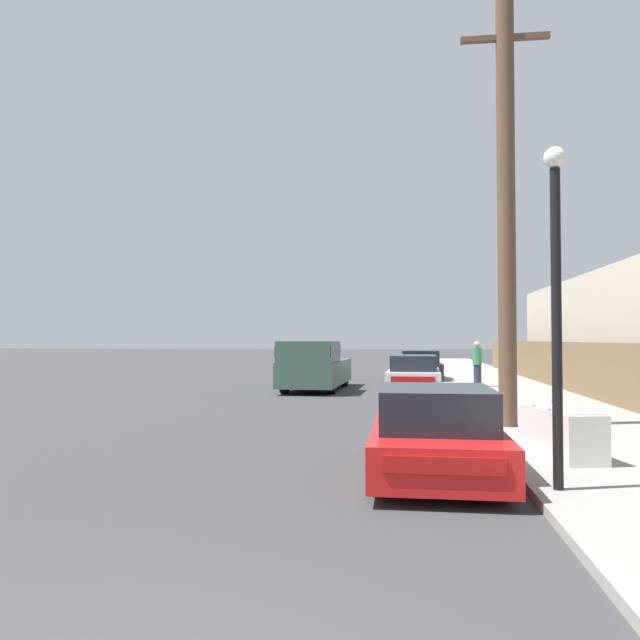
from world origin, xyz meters
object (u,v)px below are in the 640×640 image
Objects in this scene: pickup_truck at (314,366)px; street_lamp at (556,286)px; discarded_fridge at (560,431)px; utility_pole at (506,205)px; car_parked_mid at (414,375)px; pedestrian at (477,363)px; parked_sports_car_red at (435,434)px; car_parked_far at (420,367)px.

pickup_truck is 15.77m from street_lamp.
discarded_fridge is 13.83m from pickup_truck.
utility_pole is (5.36, -9.41, 3.73)m from pickup_truck.
pedestrian is (2.38, 2.05, 0.35)m from car_parked_mid.
street_lamp is at bearing -93.19° from pedestrian.
pickup_truck is 6.11m from pedestrian.
parked_sports_car_red is at bearing 139.08° from street_lamp.
car_parked_mid is at bearing 169.97° from pickup_truck.
pickup_truck reaches higher than discarded_fridge.
street_lamp is (-0.55, -2.21, 2.03)m from discarded_fridge.
pickup_truck is at bearing 119.66° from utility_pole.
utility_pole is at bearing 121.23° from pickup_truck.
pedestrian is at bearing 76.89° from discarded_fridge.
utility_pole is 5.84m from street_lamp.
pickup_truck is (-3.94, -5.55, 0.27)m from car_parked_far.
parked_sports_car_red is 14.15m from pickup_truck.
street_lamp reaches higher than car_parked_far.
car_parked_far reaches higher than car_parked_mid.
discarded_fridge is 0.46× the size of street_lamp.
pedestrian is at bearing -65.09° from car_parked_far.
car_parked_mid is at bearing -93.83° from car_parked_far.
car_parked_mid is 0.48× the size of utility_pole.
pickup_truck is at bearing 170.14° from car_parked_mid.
pickup_truck is (-5.62, 12.63, 0.42)m from discarded_fridge.
discarded_fridge is at bearing 28.34° from parked_sports_car_red.
car_parked_far is (0.25, 19.21, 0.08)m from parked_sports_car_red.
parked_sports_car_red is at bearing -91.30° from car_parked_far.
pedestrian is at bearing 42.51° from car_parked_mid.
car_parked_mid is 1.03× the size of car_parked_far.
utility_pole is 11.35m from pedestrian.
street_lamp is (1.37, -1.19, 1.96)m from parked_sports_car_red.
car_parked_far reaches higher than parked_sports_car_red.
pedestrian reaches higher than parked_sports_car_red.
street_lamp is at bearing -82.28° from car_parked_mid.
parked_sports_car_red is 12.92m from car_parked_mid.
street_lamp is at bearing -87.42° from car_parked_far.
utility_pole reaches higher than car_parked_mid.
street_lamp reaches higher than pedestrian.
car_parked_far is 1.03× the size of street_lamp.
car_parked_far is 4.71m from pedestrian.
discarded_fridge is 12.07m from car_parked_mid.
discarded_fridge is at bearing 76.00° from street_lamp.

